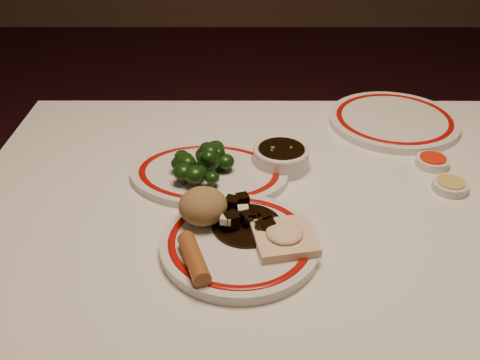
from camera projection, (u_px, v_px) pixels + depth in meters
The scene contains 12 objects.
dining_table at pixel (300, 251), 0.97m from camera, with size 1.20×0.90×0.75m.
main_plate at pixel (240, 243), 0.83m from camera, with size 0.25×0.25×0.02m.
rice_mound at pixel (203, 206), 0.85m from camera, with size 0.08×0.08×0.06m, color olive.
spring_roll at pixel (194, 258), 0.77m from camera, with size 0.03×0.03×0.10m, color #9C5926.
fried_wonton at pixel (284, 237), 0.81m from camera, with size 0.11×0.11×0.03m.
stirfry_heap at pixel (247, 220), 0.85m from camera, with size 0.11×0.12×0.03m.
broccoli_plate at pixel (209, 174), 1.00m from camera, with size 0.32×0.28×0.02m.
broccoli_pile at pixel (203, 160), 0.98m from camera, with size 0.12×0.13×0.05m.
soy_bowl at pixel (281, 158), 1.03m from camera, with size 0.11×0.11×0.04m.
sweet_sour_dish at pixel (432, 161), 1.04m from camera, with size 0.06×0.06×0.02m.
mustard_dish at pixel (450, 186), 0.97m from camera, with size 0.06×0.06×0.02m.
far_plate at pixel (394, 120), 1.19m from camera, with size 0.36×0.36×0.02m.
Camera 1 is at (-0.11, -0.74, 1.29)m, focal length 40.00 mm.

